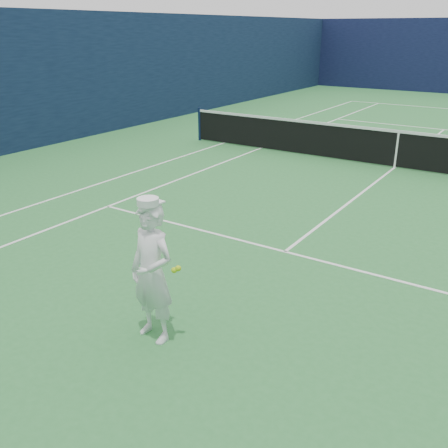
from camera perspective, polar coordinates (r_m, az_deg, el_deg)
name	(u,v)px	position (r m, az deg, el deg)	size (l,w,h in m)	color
ground	(394,168)	(14.09, 18.89, 6.08)	(80.00, 80.00, 0.00)	#2C7436
court_markings	(394,168)	(14.09, 18.89, 6.10)	(11.03, 23.83, 0.01)	white
windscreen_fence	(404,91)	(13.74, 19.91, 14.13)	(20.12, 36.12, 4.00)	#0F1437
tennis_net	(397,147)	(13.97, 19.16, 8.27)	(12.88, 0.09, 1.07)	#141E4C
tennis_player	(152,273)	(5.80, -8.22, -5.52)	(0.76, 0.53, 1.76)	white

